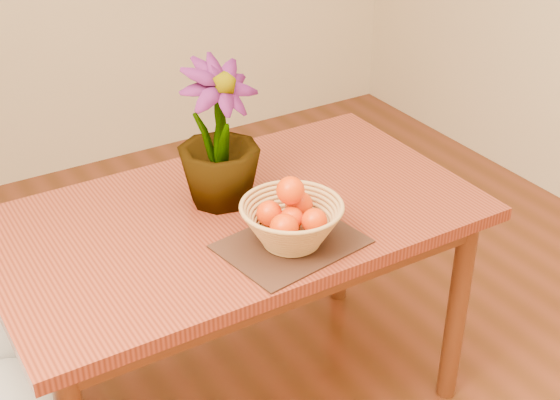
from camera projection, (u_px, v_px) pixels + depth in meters
table at (236, 237)px, 2.29m from camera, size 1.40×0.80×0.75m
placemat at (291, 244)px, 2.10m from camera, size 0.40×0.33×0.01m
wicker_basket at (292, 226)px, 2.07m from camera, size 0.28×0.28×0.11m
orange_pile at (291, 212)px, 2.05m from camera, size 0.17×0.17×0.14m
potted_plant at (218, 135)px, 2.20m from camera, size 0.30×0.30×0.43m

